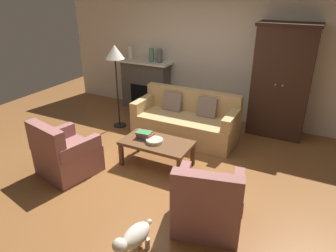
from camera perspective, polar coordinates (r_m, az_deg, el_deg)
The scene contains 15 objects.
ground_plane at distance 4.92m, azimuth -2.11°, elevation -8.07°, with size 9.60×9.60×0.00m, color brown.
back_wall at distance 6.61m, azimuth 8.77°, elevation 13.30°, with size 7.20×0.10×2.80m, color silver.
fireplace at distance 7.22m, azimuth -4.11°, elevation 7.65°, with size 1.26×0.48×1.12m.
armoire at distance 6.08m, azimuth 20.17°, elevation 7.68°, with size 1.06×0.57×2.08m.
couch at distance 5.84m, azimuth 3.40°, elevation 0.90°, with size 1.92×0.86×0.86m.
coffee_table at distance 4.87m, azimuth -2.05°, elevation -3.45°, with size 1.10×0.60×0.42m.
fruit_bowl at distance 4.81m, azimuth -2.51°, elevation -2.74°, with size 0.27×0.27×0.05m, color beige.
book_stack at distance 4.94m, azimuth -4.28°, elevation -1.64°, with size 0.27×0.20×0.11m.
mantel_vase_cream at distance 7.24m, azimuth -7.01°, elevation 13.31°, with size 0.12×0.12×0.30m, color beige.
mantel_vase_jade at distance 6.95m, azimuth -3.06°, elevation 12.95°, with size 0.11×0.11×0.29m, color slate.
mantel_vase_slate at distance 6.85m, azimuth -1.57°, elevation 12.81°, with size 0.13×0.13×0.29m, color #565B66.
armchair_near_left at distance 4.94m, azimuth -18.44°, elevation -5.06°, with size 0.91×0.91×0.88m.
armchair_near_right at distance 3.76m, azimuth 7.35°, elevation -14.02°, with size 0.92×0.93×0.88m.
floor_lamp at distance 6.05m, azimuth -9.74°, elevation 12.45°, with size 0.36×0.36×1.65m.
dog at distance 3.44m, azimuth -6.34°, elevation -19.81°, with size 0.26×0.57×0.39m.
Camera 1 is at (2.05, -3.61, 2.64)m, focal length 33.05 mm.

